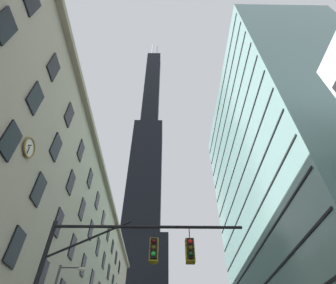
{
  "coord_description": "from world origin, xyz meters",
  "views": [
    {
      "loc": [
        -1.81,
        -8.14,
        1.48
      ],
      "look_at": [
        -1.3,
        27.89,
        36.84
      ],
      "focal_mm": 28.23,
      "sensor_mm": 36.0,
      "label": 1
    }
  ],
  "objects": [
    {
      "name": "traffic_signal_mast",
      "position": [
        -3.56,
        3.62,
        5.48
      ],
      "size": [
        9.05,
        0.63,
        7.5
      ],
      "color": "black",
      "rests_on": "sidewalk_left"
    },
    {
      "name": "dark_skyscraper",
      "position": [
        -11.49,
        97.23,
        66.72
      ],
      "size": [
        22.37,
        22.37,
        222.77
      ],
      "color": "black",
      "rests_on": "ground"
    },
    {
      "name": "station_building",
      "position": [
        -19.21,
        27.16,
        12.92
      ],
      "size": [
        17.1,
        66.33,
        25.88
      ],
      "color": "#B2A88E",
      "rests_on": "ground"
    },
    {
      "name": "glass_office_midrise",
      "position": [
        19.96,
        28.63,
        27.65
      ],
      "size": [
        18.02,
        39.16,
        55.3
      ],
      "color": "gray",
      "rests_on": "ground"
    }
  ]
}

